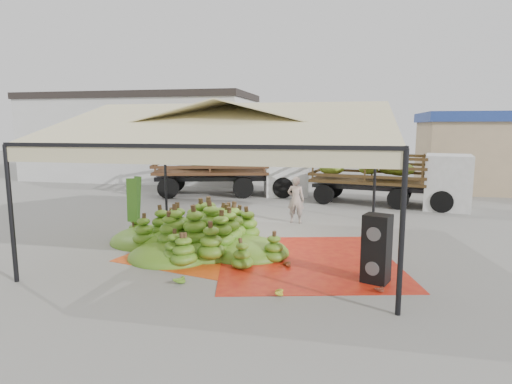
% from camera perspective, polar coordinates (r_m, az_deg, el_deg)
% --- Properties ---
extents(ground, '(90.00, 90.00, 0.00)m').
position_cam_1_polar(ground, '(12.52, -2.35, -6.88)').
color(ground, slate).
rests_on(ground, ground).
extents(canopy_tent, '(8.10, 8.10, 4.00)m').
position_cam_1_polar(canopy_tent, '(12.06, -2.45, 8.39)').
color(canopy_tent, black).
rests_on(canopy_tent, ground).
extents(building_white, '(14.30, 6.30, 5.40)m').
position_cam_1_polar(building_white, '(28.80, -14.93, 7.13)').
color(building_white, silver).
rests_on(building_white, ground).
extents(building_tan, '(6.30, 5.30, 4.10)m').
position_cam_1_polar(building_tan, '(25.68, 27.94, 4.83)').
color(building_tan, tan).
rests_on(building_tan, ground).
extents(tarp_left, '(4.42, 4.29, 0.01)m').
position_cam_1_polar(tarp_left, '(11.75, -6.36, -7.96)').
color(tarp_left, '#E34E15').
rests_on(tarp_left, ground).
extents(tarp_right, '(5.29, 5.45, 0.01)m').
position_cam_1_polar(tarp_right, '(11.06, 6.83, -9.04)').
color(tarp_right, red).
rests_on(tarp_right, ground).
extents(banana_heap, '(6.29, 5.46, 1.20)m').
position_cam_1_polar(banana_heap, '(12.05, -7.69, -4.63)').
color(banana_heap, '#476E16').
rests_on(banana_heap, ground).
extents(hand_yellow_a, '(0.49, 0.43, 0.20)m').
position_cam_1_polar(hand_yellow_a, '(8.82, 2.49, -13.03)').
color(hand_yellow_a, gold).
rests_on(hand_yellow_a, ground).
extents(hand_yellow_b, '(0.41, 0.34, 0.18)m').
position_cam_1_polar(hand_yellow_b, '(11.14, -13.18, -8.63)').
color(hand_yellow_b, gold).
rests_on(hand_yellow_b, ground).
extents(hand_red_a, '(0.49, 0.46, 0.18)m').
position_cam_1_polar(hand_red_a, '(9.38, 15.78, -12.10)').
color(hand_red_a, '#5E2415').
rests_on(hand_red_a, ground).
extents(hand_red_b, '(0.53, 0.49, 0.19)m').
position_cam_1_polar(hand_red_b, '(10.48, 3.73, -9.49)').
color(hand_red_b, '#612D16').
rests_on(hand_red_b, ground).
extents(hand_green, '(0.53, 0.45, 0.23)m').
position_cam_1_polar(hand_green, '(9.64, -10.59, -11.17)').
color(hand_green, '#4B7618').
rests_on(hand_green, ground).
extents(hanging_bunches, '(3.24, 0.24, 0.20)m').
position_cam_1_polar(hanging_bunches, '(12.06, -3.54, 5.15)').
color(hanging_bunches, '#4B7C1A').
rests_on(hanging_bunches, ground).
extents(speaker_stack, '(0.68, 0.64, 1.51)m').
position_cam_1_polar(speaker_stack, '(9.67, 15.78, -7.30)').
color(speaker_stack, black).
rests_on(speaker_stack, ground).
extents(banana_leaves, '(0.96, 1.36, 3.70)m').
position_cam_1_polar(banana_leaves, '(13.69, -16.86, -5.91)').
color(banana_leaves, '#356D1D').
rests_on(banana_leaves, ground).
extents(vendor, '(0.63, 0.43, 1.65)m').
position_cam_1_polar(vendor, '(15.06, 5.33, -1.03)').
color(vendor, gray).
rests_on(vendor, ground).
extents(truck_left, '(7.80, 4.26, 2.54)m').
position_cam_1_polar(truck_left, '(21.25, -2.58, 3.85)').
color(truck_left, '#532A1B').
rests_on(truck_left, ground).
extents(truck_right, '(6.78, 3.35, 2.23)m').
position_cam_1_polar(truck_right, '(19.32, 17.97, 2.37)').
color(truck_right, '#4E351A').
rests_on(truck_right, ground).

